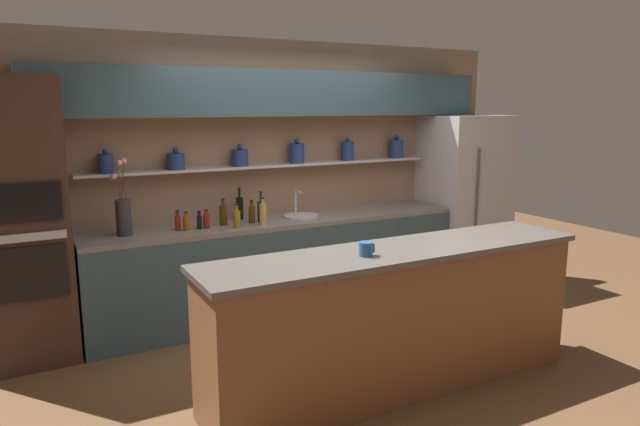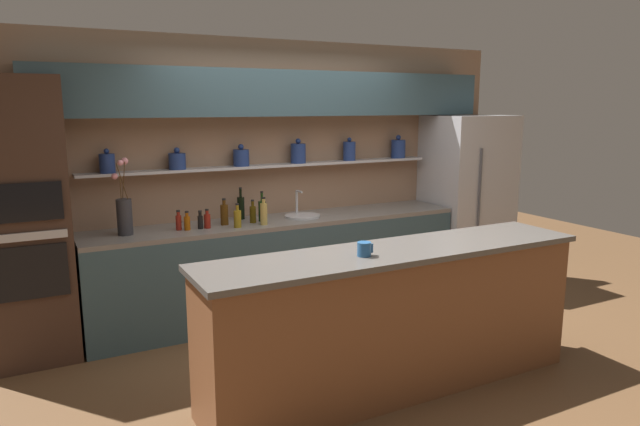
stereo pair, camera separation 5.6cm
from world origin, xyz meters
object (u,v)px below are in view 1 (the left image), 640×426
(sink_fixture, at_px, (301,215))
(flower_vase, at_px, (123,213))
(bottle_sauce_8, at_px, (206,221))
(bottle_wine_6, at_px, (261,210))
(bottle_wine_7, at_px, (240,207))
(bottle_spirit_9, at_px, (223,214))
(refrigerator, at_px, (464,200))
(bottle_oil_3, at_px, (252,214))
(oven_tower, at_px, (20,223))
(bottle_oil_1, at_px, (237,218))
(coffee_mug, at_px, (366,249))
(bottle_sauce_2, at_px, (186,223))
(bottle_sauce_5, at_px, (178,222))
(bottle_spirit_0, at_px, (263,213))
(bottle_sauce_4, at_px, (199,221))

(sink_fixture, bearing_deg, flower_vase, -179.94)
(flower_vase, xyz_separation_m, bottle_sauce_8, (0.68, -0.07, -0.12))
(sink_fixture, bearing_deg, bottle_wine_6, -178.12)
(bottle_wine_7, bearing_deg, bottle_spirit_9, -140.77)
(refrigerator, height_order, bottle_oil_3, refrigerator)
(oven_tower, xyz_separation_m, bottle_wine_7, (1.84, 0.19, -0.07))
(bottle_oil_1, distance_m, bottle_spirit_9, 0.17)
(coffee_mug, bearing_deg, sink_fixture, 76.48)
(bottle_sauce_2, distance_m, bottle_sauce_5, 0.07)
(bottle_sauce_5, bearing_deg, bottle_sauce_2, -31.70)
(refrigerator, bearing_deg, bottle_oil_3, 179.88)
(bottle_spirit_0, distance_m, coffee_mug, 1.66)
(oven_tower, xyz_separation_m, bottle_sauce_8, (1.44, -0.06, -0.11))
(bottle_sauce_2, bearing_deg, coffee_mug, -68.37)
(sink_fixture, relative_size, bottle_spirit_9, 1.40)
(bottle_spirit_0, height_order, bottle_sauce_4, bottle_spirit_0)
(flower_vase, distance_m, bottle_wine_6, 1.22)
(bottle_oil_3, distance_m, bottle_sauce_4, 0.50)
(oven_tower, bearing_deg, bottle_sauce_4, -2.44)
(bottle_wine_6, bearing_deg, bottle_sauce_4, -174.66)
(sink_fixture, relative_size, bottle_sauce_2, 2.03)
(flower_vase, distance_m, coffee_mug, 2.18)
(bottle_oil_3, height_order, bottle_sauce_5, bottle_oil_3)
(flower_vase, bearing_deg, bottle_oil_3, -2.09)
(bottle_spirit_0, distance_m, bottle_sauce_8, 0.50)
(sink_fixture, relative_size, bottle_spirit_0, 1.34)
(oven_tower, height_order, bottle_sauce_4, oven_tower)
(bottle_oil_1, bearing_deg, bottle_sauce_2, 166.57)
(oven_tower, bearing_deg, bottle_sauce_8, -2.27)
(sink_fixture, xyz_separation_m, bottle_sauce_2, (-1.14, -0.07, 0.05))
(bottle_sauce_5, distance_m, bottle_spirit_9, 0.42)
(sink_fixture, bearing_deg, bottle_sauce_4, -176.07)
(oven_tower, xyz_separation_m, bottle_sauce_5, (1.20, -0.02, -0.11))
(flower_vase, height_order, coffee_mug, flower_vase)
(oven_tower, distance_m, flower_vase, 0.76)
(bottle_sauce_8, distance_m, bottle_spirit_9, 0.19)
(sink_fixture, bearing_deg, bottle_sauce_8, -175.92)
(bottle_sauce_2, xyz_separation_m, bottle_oil_3, (0.61, 0.02, 0.02))
(refrigerator, distance_m, bottle_sauce_2, 3.16)
(refrigerator, height_order, bottle_wine_7, refrigerator)
(refrigerator, height_order, bottle_sauce_2, refrigerator)
(oven_tower, height_order, bottle_spirit_9, oven_tower)
(flower_vase, xyz_separation_m, bottle_sauce_5, (0.44, -0.03, -0.12))
(refrigerator, distance_m, oven_tower, 4.43)
(bottle_spirit_0, relative_size, bottle_wine_7, 0.83)
(flower_vase, height_order, bottle_sauce_8, flower_vase)
(oven_tower, relative_size, bottle_spirit_9, 9.12)
(refrigerator, xyz_separation_m, bottle_sauce_8, (-2.98, -0.02, 0.05))
(flower_vase, distance_m, bottle_wine_7, 1.10)
(coffee_mug, bearing_deg, bottle_spirit_9, 100.67)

